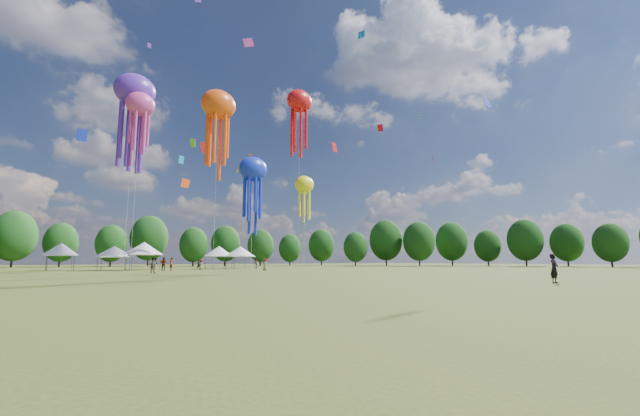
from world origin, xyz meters
TOP-DOWN VIEW (x-y plane):
  - ground at (0.00, 0.00)m, footprint 300.00×300.00m
  - observer_main at (6.50, -0.56)m, footprint 0.70×0.46m
  - spectator_near at (-9.52, 35.63)m, footprint 1.11×1.08m
  - spectators_far at (1.31, 50.64)m, footprint 19.28×17.17m
  - festival_tents at (-2.90, 55.16)m, footprint 32.32×9.11m
  - show_kites at (0.04, 40.59)m, footprint 31.60×23.77m
  - small_kites at (-1.82, 42.66)m, footprint 66.26×58.86m
  - treeline at (-3.87, 62.51)m, footprint 201.57×95.24m

SIDE VIEW (x-z plane):
  - ground at x=0.00m, z-range 0.00..0.00m
  - spectators_far at x=1.31m, z-range -0.06..1.85m
  - spectator_near at x=-9.52m, z-range 0.00..1.80m
  - observer_main at x=6.50m, z-range 0.00..1.90m
  - festival_tents at x=-2.90m, z-range 0.93..5.28m
  - treeline at x=-3.87m, z-range -0.17..13.26m
  - show_kites at x=0.04m, z-range 5.69..36.69m
  - small_kites at x=-1.82m, z-range 8.13..53.38m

